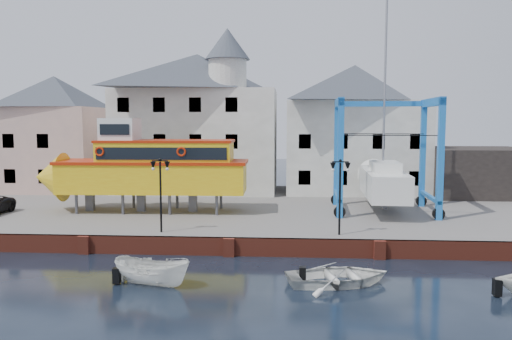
{
  "coord_description": "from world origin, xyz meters",
  "views": [
    {
      "loc": [
        3.18,
        -26.16,
        7.26
      ],
      "look_at": [
        1.0,
        7.0,
        4.0
      ],
      "focal_mm": 35.0,
      "sensor_mm": 36.0,
      "label": 1
    }
  ],
  "objects": [
    {
      "name": "building_white_main",
      "position": [
        -4.87,
        18.39,
        7.34
      ],
      "size": [
        14.0,
        8.3,
        14.0
      ],
      "color": "beige",
      "rests_on": "hardstanding"
    },
    {
      "name": "building_white_right",
      "position": [
        9.0,
        19.0,
        6.6
      ],
      "size": [
        12.0,
        8.0,
        11.2
      ],
      "color": "beige",
      "rests_on": "hardstanding"
    },
    {
      "name": "hardstanding",
      "position": [
        0.0,
        11.0,
        0.5
      ],
      "size": [
        44.0,
        22.0,
        1.0
      ],
      "primitive_type": "cube",
      "color": "slate",
      "rests_on": "ground"
    },
    {
      "name": "building_pink",
      "position": [
        -18.0,
        18.0,
        6.15
      ],
      "size": [
        8.0,
        7.0,
        10.3
      ],
      "color": "beige",
      "rests_on": "hardstanding"
    },
    {
      "name": "lamp_post_left",
      "position": [
        -4.0,
        1.2,
        4.17
      ],
      "size": [
        1.12,
        0.32,
        4.2
      ],
      "color": "black",
      "rests_on": "hardstanding"
    },
    {
      "name": "ground",
      "position": [
        0.0,
        0.0,
        0.0
      ],
      "size": [
        140.0,
        140.0,
        0.0
      ],
      "primitive_type": "plane",
      "color": "black",
      "rests_on": "ground"
    },
    {
      "name": "lamp_post_right",
      "position": [
        6.0,
        1.2,
        4.17
      ],
      "size": [
        1.12,
        0.32,
        4.2
      ],
      "color": "black",
      "rests_on": "hardstanding"
    },
    {
      "name": "quay_wall",
      "position": [
        -0.0,
        0.1,
        0.5
      ],
      "size": [
        44.0,
        0.47,
        1.0
      ],
      "color": "maroon",
      "rests_on": "ground"
    },
    {
      "name": "shed_dark",
      "position": [
        19.0,
        17.0,
        3.0
      ],
      "size": [
        8.0,
        7.0,
        4.0
      ],
      "primitive_type": "cube",
      "color": "black",
      "rests_on": "hardstanding"
    },
    {
      "name": "motorboat_b",
      "position": [
        5.43,
        -4.25,
        0.0
      ],
      "size": [
        5.27,
        4.27,
        0.96
      ],
      "primitive_type": "imported",
      "rotation": [
        0.0,
        0.0,
        1.79
      ],
      "color": "white",
      "rests_on": "ground"
    },
    {
      "name": "motorboat_a",
      "position": [
        -2.84,
        -4.95,
        0.0
      ],
      "size": [
        3.96,
        2.35,
        1.44
      ],
      "primitive_type": "imported",
      "rotation": [
        0.0,
        0.0,
        1.3
      ],
      "color": "white",
      "rests_on": "ground"
    },
    {
      "name": "travel_lift",
      "position": [
        9.78,
        9.41,
        3.49
      ],
      "size": [
        7.24,
        10.02,
        14.99
      ],
      "rotation": [
        0.0,
        0.0,
        -0.05
      ],
      "color": "#136BA6",
      "rests_on": "hardstanding"
    },
    {
      "name": "tour_boat",
      "position": [
        -7.04,
        7.65,
        4.05
      ],
      "size": [
        14.92,
        3.9,
        6.46
      ],
      "rotation": [
        0.0,
        0.0,
        0.02
      ],
      "color": "#59595E",
      "rests_on": "hardstanding"
    }
  ]
}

